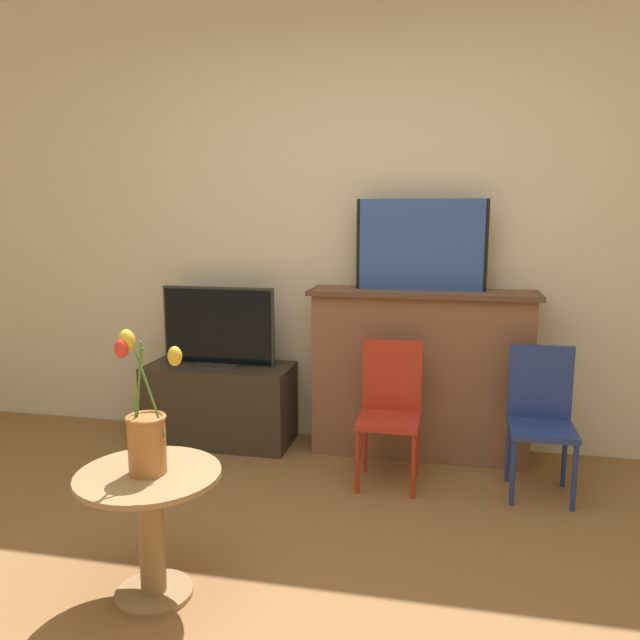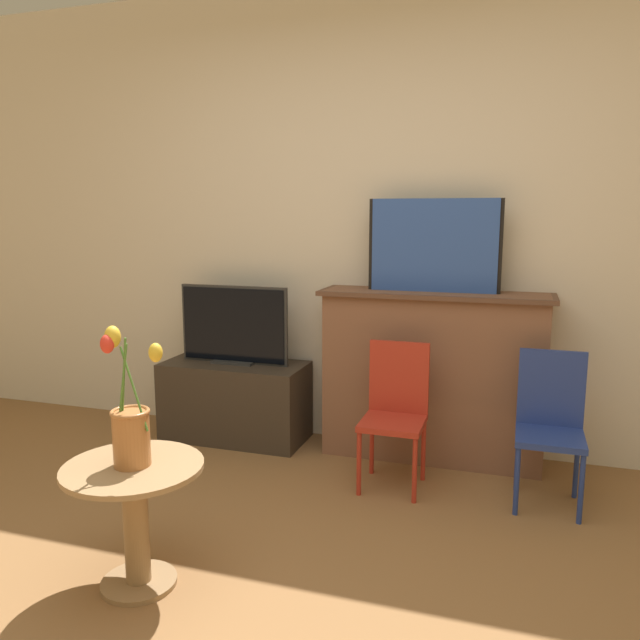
% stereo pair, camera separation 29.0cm
% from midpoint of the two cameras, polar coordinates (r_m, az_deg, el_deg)
% --- Properties ---
extents(wall_back, '(8.00, 0.06, 2.70)m').
position_cam_midpoint_polar(wall_back, '(3.72, 2.20, 9.18)').
color(wall_back, beige).
rests_on(wall_back, ground).
extents(fireplace_mantel, '(1.27, 0.35, 0.96)m').
position_cam_midpoint_polar(fireplace_mantel, '(3.61, 6.91, -4.67)').
color(fireplace_mantel, brown).
rests_on(fireplace_mantel, ground).
extents(painting, '(0.73, 0.03, 0.51)m').
position_cam_midpoint_polar(painting, '(3.51, 6.89, 6.82)').
color(painting, black).
rests_on(painting, fireplace_mantel).
extents(tv_stand, '(0.88, 0.41, 0.48)m').
position_cam_midpoint_polar(tv_stand, '(3.90, -11.25, -7.53)').
color(tv_stand, '#382D23').
rests_on(tv_stand, ground).
extents(tv_monitor, '(0.69, 0.12, 0.48)m').
position_cam_midpoint_polar(tv_monitor, '(3.80, -11.45, -0.71)').
color(tv_monitor, '#2D2D2D').
rests_on(tv_monitor, tv_stand).
extents(chair_red, '(0.31, 0.31, 0.73)m').
position_cam_midpoint_polar(chair_red, '(3.25, 3.89, -7.74)').
color(chair_red, '#B22D1E').
rests_on(chair_red, ground).
extents(chair_blue, '(0.31, 0.31, 0.73)m').
position_cam_midpoint_polar(chair_blue, '(3.26, 17.16, -8.12)').
color(chair_blue, navy).
rests_on(chair_blue, ground).
extents(side_table, '(0.51, 0.51, 0.48)m').
position_cam_midpoint_polar(side_table, '(2.46, -18.68, -16.66)').
color(side_table, '#99754C').
rests_on(side_table, ground).
extents(vase_tulips, '(0.24, 0.14, 0.51)m').
position_cam_midpoint_polar(vase_tulips, '(2.34, -19.16, -9.55)').
color(vase_tulips, '#AD6B38').
rests_on(vase_tulips, side_table).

